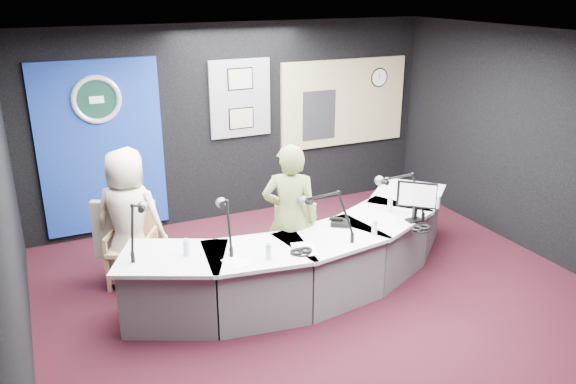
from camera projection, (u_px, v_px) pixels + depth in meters
name	position (u px, v px, depth m)	size (l,w,h in m)	color
ground	(336.00, 308.00, 6.22)	(6.00, 6.00, 0.00)	black
ceiling	(345.00, 41.00, 5.26)	(6.00, 6.00, 0.02)	silver
wall_back	(237.00, 123.00, 8.30)	(6.00, 0.02, 2.80)	black
wall_left	(9.00, 239.00, 4.56)	(0.02, 6.00, 2.80)	black
wall_right	(558.00, 151.00, 6.91)	(0.02, 6.00, 2.80)	black
broadcast_desk	(309.00, 257.00, 6.54)	(4.50, 1.90, 0.75)	silver
backdrop_panel	(102.00, 148.00, 7.58)	(1.60, 0.05, 2.30)	navy
agency_seal	(97.00, 100.00, 7.32)	(0.63, 0.63, 0.07)	silver
seal_center	(96.00, 100.00, 7.33)	(0.48, 0.48, 0.01)	black
pinboard	(240.00, 99.00, 8.17)	(0.90, 0.04, 1.10)	slate
framed_photo_upper	(240.00, 79.00, 8.05)	(0.34, 0.02, 0.27)	gray
framed_photo_lower	(241.00, 118.00, 8.24)	(0.34, 0.02, 0.27)	gray
booth_window_frame	(344.00, 103.00, 8.91)	(2.12, 0.06, 1.32)	tan
booth_glow	(344.00, 103.00, 8.90)	(2.00, 0.02, 1.20)	tan
equipment_rack	(319.00, 115.00, 8.76)	(0.55, 0.02, 0.75)	black
wall_clock	(379.00, 78.00, 9.00)	(0.28, 0.28, 0.01)	white
armchair_left	(132.00, 247.00, 6.57)	(0.53, 0.53, 0.94)	#AB7D4E
armchair_right	(290.00, 249.00, 6.52)	(0.53, 0.53, 0.93)	#AB7D4E
draped_jacket	(115.00, 230.00, 6.65)	(0.50, 0.10, 0.70)	gray
person_man	(129.00, 219.00, 6.45)	(0.80, 0.52, 1.63)	beige
person_woman	(290.00, 218.00, 6.38)	(0.62, 0.41, 1.70)	olive
computer_monitor	(416.00, 195.00, 6.46)	(0.46, 0.03, 0.31)	black
desk_phone	(340.00, 223.00, 6.45)	(0.21, 0.16, 0.05)	black
headphones_near	(421.00, 228.00, 6.33)	(0.23, 0.23, 0.04)	black
headphones_far	(301.00, 251.00, 5.79)	(0.22, 0.22, 0.04)	black
paper_stack	(237.00, 262.00, 5.60)	(0.19, 0.27, 0.00)	white
notepad	(304.00, 249.00, 5.87)	(0.23, 0.33, 0.00)	white
boom_mic_a	(137.00, 221.00, 5.79)	(0.36, 0.69, 0.60)	black
boom_mic_b	(226.00, 217.00, 5.89)	(0.23, 0.73, 0.60)	black
boom_mic_c	(327.00, 210.00, 6.09)	(0.44, 0.65, 0.60)	black
boom_mic_d	(401.00, 190.00, 6.66)	(0.35, 0.70, 0.60)	black
water_bottles	(329.00, 226.00, 6.20)	(3.13, 0.60, 0.18)	silver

